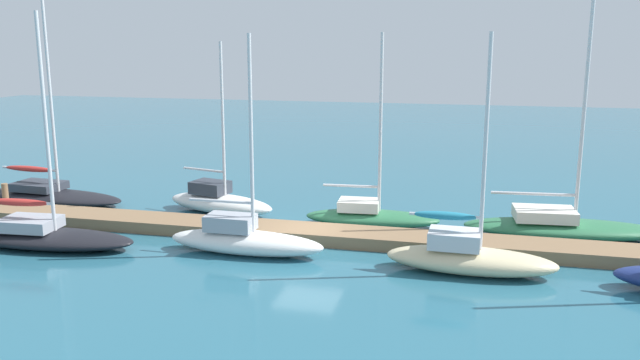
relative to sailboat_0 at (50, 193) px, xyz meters
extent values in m
plane|color=#286075|center=(13.80, -2.96, -0.46)|extent=(120.00, 120.00, 0.00)
cube|color=#846647|center=(13.80, -2.96, -0.22)|extent=(29.86, 1.85, 0.48)
cylinder|color=#846647|center=(-0.73, -2.19, 0.21)|extent=(0.28, 0.28, 1.36)
ellipsoid|color=black|center=(0.11, -0.01, -0.17)|extent=(7.82, 2.89, 0.58)
cube|color=#333842|center=(-0.65, 0.05, 0.30)|extent=(2.41, 1.81, 0.38)
cylinder|color=silver|center=(0.50, -0.03, 4.95)|extent=(0.15, 0.15, 9.67)
cylinder|color=silver|center=(-1.11, 0.08, 1.13)|extent=(3.22, 0.34, 0.12)
ellipsoid|color=#B72D28|center=(-1.11, 0.08, 1.13)|extent=(2.92, 0.56, 0.28)
ellipsoid|color=black|center=(4.40, -6.26, -0.13)|extent=(7.08, 2.61, 0.68)
cube|color=#9EA3AD|center=(3.70, -6.30, 0.43)|extent=(2.18, 1.65, 0.44)
cylinder|color=silver|center=(4.75, -6.23, 4.25)|extent=(0.14, 0.14, 8.08)
cylinder|color=silver|center=(3.29, -6.33, 1.25)|extent=(2.92, 0.30, 0.11)
ellipsoid|color=#B72D28|center=(3.29, -6.33, 1.25)|extent=(2.65, 0.53, 0.28)
ellipsoid|color=white|center=(8.84, 0.09, -0.04)|extent=(5.68, 2.92, 0.86)
cube|color=#333842|center=(8.32, 0.21, 0.67)|extent=(1.86, 1.55, 0.56)
cylinder|color=silver|center=(9.11, 0.03, 3.82)|extent=(0.13, 0.13, 6.84)
cylinder|color=silver|center=(8.00, 0.29, 1.47)|extent=(2.24, 0.62, 0.11)
ellipsoid|color=white|center=(12.03, -5.22, -0.03)|extent=(5.94, 1.65, 0.87)
cube|color=#9EA3AD|center=(11.43, -5.21, 0.69)|extent=(1.79, 1.12, 0.57)
cylinder|color=silver|center=(12.32, -5.22, 3.96)|extent=(0.14, 0.14, 7.10)
cylinder|color=silver|center=(11.08, -5.20, 1.48)|extent=(2.49, 0.15, 0.11)
ellipsoid|color=#2D7047|center=(15.95, -0.43, -0.13)|extent=(5.80, 2.15, 0.68)
cube|color=silver|center=(15.38, -0.47, 0.43)|extent=(1.79, 1.36, 0.44)
cylinder|color=silver|center=(16.23, -0.41, 3.90)|extent=(0.13, 0.13, 7.38)
cylinder|color=silver|center=(15.04, -0.49, 1.25)|extent=(2.39, 0.26, 0.11)
ellipsoid|color=beige|center=(20.10, -5.34, -0.03)|extent=(5.73, 1.95, 0.87)
cube|color=silver|center=(19.53, -5.33, 0.69)|extent=(1.74, 1.32, 0.57)
cylinder|color=silver|center=(20.39, -5.35, 3.96)|extent=(0.13, 0.13, 7.11)
cylinder|color=silver|center=(19.19, -5.32, 1.48)|extent=(2.39, 0.16, 0.11)
ellipsoid|color=teal|center=(19.19, -5.32, 1.48)|extent=(2.16, 0.41, 0.28)
ellipsoid|color=#2D7047|center=(23.67, -0.19, -0.12)|extent=(8.04, 2.91, 0.69)
cube|color=silver|center=(22.89, -0.26, 0.46)|extent=(2.48, 1.79, 0.45)
cylinder|color=silver|center=(24.06, -0.16, 4.96)|extent=(0.15, 0.15, 9.46)
cylinder|color=silver|center=(22.41, -0.29, 1.27)|extent=(3.31, 0.38, 0.12)
camera|label=1|loc=(20.10, -26.74, 7.17)|focal=36.34mm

